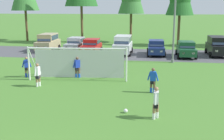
{
  "coord_description": "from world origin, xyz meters",
  "views": [
    {
      "loc": [
        4.11,
        -6.96,
        5.41
      ],
      "look_at": [
        1.54,
        9.78,
        1.6
      ],
      "focal_mm": 44.92,
      "sensor_mm": 36.0,
      "label": 1
    }
  ],
  "objects_px": {
    "soccer_goal": "(79,62)",
    "parked_car_slot_left": "(76,44)",
    "player_defender_far": "(156,103)",
    "parked_car_slot_center": "(123,45)",
    "parked_car_slot_center_left": "(92,46)",
    "parked_car_slot_center_right": "(156,48)",
    "parked_car_slot_far_right": "(217,46)",
    "player_striker_near": "(38,75)",
    "soccer_ball": "(126,111)",
    "player_winger_right": "(153,80)",
    "parked_car_slot_right": "(186,49)",
    "player_midfield_center": "(77,67)",
    "player_winger_left": "(27,67)",
    "parked_car_slot_far_left": "(48,42)",
    "street_lamp": "(176,20)"
  },
  "relations": [
    {
      "from": "soccer_goal",
      "to": "parked_car_slot_left",
      "type": "relative_size",
      "value": 1.78
    },
    {
      "from": "parked_car_slot_right",
      "to": "parked_car_slot_far_right",
      "type": "xyz_separation_m",
      "value": [
        3.59,
        1.51,
        0.24
      ]
    },
    {
      "from": "soccer_goal",
      "to": "parked_car_slot_center_left",
      "type": "relative_size",
      "value": 1.8
    },
    {
      "from": "parked_car_slot_left",
      "to": "parked_car_slot_right",
      "type": "distance_m",
      "value": 13.39
    },
    {
      "from": "player_striker_near",
      "to": "parked_car_slot_left",
      "type": "bearing_deg",
      "value": 96.49
    },
    {
      "from": "player_winger_left",
      "to": "parked_car_slot_center_left",
      "type": "height_order",
      "value": "parked_car_slot_center_left"
    },
    {
      "from": "parked_car_slot_left",
      "to": "parked_car_slot_center_left",
      "type": "distance_m",
      "value": 2.71
    },
    {
      "from": "parked_car_slot_center_right",
      "to": "player_striker_near",
      "type": "bearing_deg",
      "value": -119.29
    },
    {
      "from": "parked_car_slot_far_left",
      "to": "parked_car_slot_right",
      "type": "distance_m",
      "value": 16.78
    },
    {
      "from": "soccer_goal",
      "to": "parked_car_slot_left",
      "type": "xyz_separation_m",
      "value": [
        -4.03,
        13.25,
        -0.42
      ]
    },
    {
      "from": "soccer_goal",
      "to": "player_winger_left",
      "type": "height_order",
      "value": "soccer_goal"
    },
    {
      "from": "player_striker_near",
      "to": "parked_car_slot_center",
      "type": "xyz_separation_m",
      "value": [
        4.25,
        14.54,
        0.29
      ]
    },
    {
      "from": "parked_car_slot_center",
      "to": "player_defender_far",
      "type": "bearing_deg",
      "value": -78.67
    },
    {
      "from": "street_lamp",
      "to": "parked_car_slot_center",
      "type": "bearing_deg",
      "value": 142.44
    },
    {
      "from": "parked_car_slot_far_left",
      "to": "parked_car_slot_left",
      "type": "xyz_separation_m",
      "value": [
        3.49,
        0.43,
        -0.24
      ]
    },
    {
      "from": "parked_car_slot_right",
      "to": "street_lamp",
      "type": "height_order",
      "value": "street_lamp"
    },
    {
      "from": "parked_car_slot_center",
      "to": "parked_car_slot_center_left",
      "type": "bearing_deg",
      "value": 179.85
    },
    {
      "from": "soccer_ball",
      "to": "player_winger_right",
      "type": "xyz_separation_m",
      "value": [
        1.35,
        3.79,
        0.71
      ]
    },
    {
      "from": "player_midfield_center",
      "to": "player_winger_left",
      "type": "bearing_deg",
      "value": -172.23
    },
    {
      "from": "parked_car_slot_far_right",
      "to": "player_winger_left",
      "type": "bearing_deg",
      "value": -142.76
    },
    {
      "from": "player_defender_far",
      "to": "parked_car_slot_center",
      "type": "distance_m",
      "value": 19.52
    },
    {
      "from": "player_winger_right",
      "to": "player_striker_near",
      "type": "bearing_deg",
      "value": 178.01
    },
    {
      "from": "street_lamp",
      "to": "player_winger_left",
      "type": "bearing_deg",
      "value": -146.4
    },
    {
      "from": "street_lamp",
      "to": "player_defender_far",
      "type": "bearing_deg",
      "value": -97.03
    },
    {
      "from": "parked_car_slot_center_right",
      "to": "parked_car_slot_far_right",
      "type": "distance_m",
      "value": 6.9
    },
    {
      "from": "parked_car_slot_far_left",
      "to": "parked_car_slot_center",
      "type": "distance_m",
      "value": 9.6
    },
    {
      "from": "parked_car_slot_left",
      "to": "parked_car_slot_center_left",
      "type": "relative_size",
      "value": 1.01
    },
    {
      "from": "parked_car_slot_far_right",
      "to": "soccer_ball",
      "type": "bearing_deg",
      "value": -113.64
    },
    {
      "from": "parked_car_slot_right",
      "to": "player_striker_near",
      "type": "bearing_deg",
      "value": -129.8
    },
    {
      "from": "parked_car_slot_center_left",
      "to": "street_lamp",
      "type": "bearing_deg",
      "value": -24.87
    },
    {
      "from": "parked_car_slot_left",
      "to": "parked_car_slot_center_right",
      "type": "xyz_separation_m",
      "value": [
        9.92,
        -1.51,
        0.0
      ]
    },
    {
      "from": "soccer_goal",
      "to": "parked_car_slot_center",
      "type": "xyz_separation_m",
      "value": [
        2.04,
        11.84,
        -0.18
      ]
    },
    {
      "from": "player_winger_left",
      "to": "street_lamp",
      "type": "relative_size",
      "value": 0.2
    },
    {
      "from": "parked_car_slot_right",
      "to": "street_lamp",
      "type": "xyz_separation_m",
      "value": [
        -1.46,
        -3.46,
        3.35
      ]
    },
    {
      "from": "player_winger_left",
      "to": "player_winger_right",
      "type": "relative_size",
      "value": 1.0
    },
    {
      "from": "parked_car_slot_center_left",
      "to": "parked_car_slot_far_right",
      "type": "xyz_separation_m",
      "value": [
        14.46,
        0.61,
        0.24
      ]
    },
    {
      "from": "soccer_goal",
      "to": "player_defender_far",
      "type": "height_order",
      "value": "soccer_goal"
    },
    {
      "from": "player_striker_near",
      "to": "parked_car_slot_center_right",
      "type": "height_order",
      "value": "parked_car_slot_center_right"
    },
    {
      "from": "player_defender_far",
      "to": "parked_car_slot_right",
      "type": "height_order",
      "value": "parked_car_slot_right"
    },
    {
      "from": "player_midfield_center",
      "to": "player_winger_right",
      "type": "distance_m",
      "value": 6.66
    },
    {
      "from": "soccer_goal",
      "to": "player_midfield_center",
      "type": "relative_size",
      "value": 4.62
    },
    {
      "from": "soccer_ball",
      "to": "player_winger_right",
      "type": "bearing_deg",
      "value": 70.43
    },
    {
      "from": "parked_car_slot_far_left",
      "to": "parked_car_slot_far_right",
      "type": "xyz_separation_m",
      "value": [
        20.27,
        -0.36,
        0.0
      ]
    },
    {
      "from": "player_winger_right",
      "to": "street_lamp",
      "type": "distance_m",
      "value": 11.19
    },
    {
      "from": "parked_car_slot_center_right",
      "to": "parked_car_slot_right",
      "type": "relative_size",
      "value": 1.01
    },
    {
      "from": "player_winger_right",
      "to": "parked_car_slot_far_left",
      "type": "xyz_separation_m",
      "value": [
        -13.2,
        15.8,
        0.29
      ]
    },
    {
      "from": "soccer_ball",
      "to": "parked_car_slot_far_right",
      "type": "distance_m",
      "value": 21.01
    },
    {
      "from": "parked_car_slot_center_left",
      "to": "parked_car_slot_center",
      "type": "distance_m",
      "value": 3.76
    },
    {
      "from": "parked_car_slot_center_left",
      "to": "parked_car_slot_right",
      "type": "relative_size",
      "value": 1.0
    },
    {
      "from": "soccer_goal",
      "to": "player_defender_far",
      "type": "relative_size",
      "value": 4.62
    }
  ]
}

